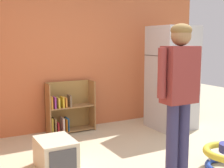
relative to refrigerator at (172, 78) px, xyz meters
name	(u,v)px	position (x,y,z in m)	size (l,w,h in m)	color
back_wall	(73,51)	(-1.51, 0.83, 0.46)	(5.20, 0.06, 2.70)	#C5663C
refrigerator	(172,78)	(0.00, 0.00, 0.00)	(0.73, 0.68, 1.78)	#B7BABF
bookshelf	(67,110)	(-1.70, 0.65, -0.52)	(0.80, 0.28, 0.85)	#996D3F
standing_person	(179,87)	(-1.24, -1.59, 0.15)	(0.57, 0.22, 1.71)	#343159
pet_carrier	(56,154)	(-2.34, -0.68, -0.71)	(0.42, 0.55, 0.36)	beige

